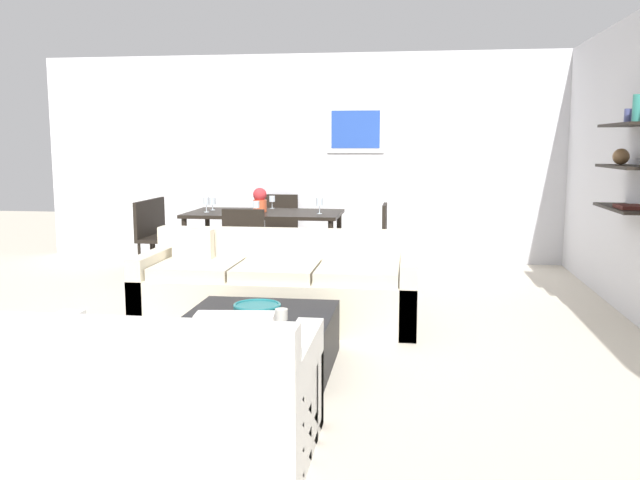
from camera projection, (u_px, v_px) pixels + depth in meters
ground_plane at (278, 333)px, 5.46m from camera, size 18.00×18.00×0.00m
back_wall_unit at (353, 158)px, 8.69m from camera, size 8.40×0.09×2.70m
sofa_beige at (278, 289)px, 5.76m from camera, size 2.38×0.90×0.78m
loveseat_white at (161, 398)px, 3.28m from camera, size 1.51×0.90×0.78m
coffee_table at (259, 341)px, 4.60m from camera, size 1.01×0.97×0.38m
decorative_bowl at (257, 308)px, 4.60m from camera, size 0.33×0.33×0.06m
candle_jar at (281, 314)px, 4.41m from camera, size 0.09×0.09×0.07m
dining_table at (265, 218)px, 7.79m from camera, size 1.79×0.98×0.75m
dining_chair_head at (280, 224)px, 8.70m from camera, size 0.44×0.44×0.88m
dining_chair_left_near at (152, 233)px, 7.78m from camera, size 0.44×0.44×0.88m
dining_chair_left_far at (166, 228)px, 8.21m from camera, size 0.44×0.44×0.88m
dining_chair_foot at (246, 244)px, 6.94m from camera, size 0.44×0.44×0.88m
dining_chair_right_near at (374, 237)px, 7.43m from camera, size 0.44×0.44×0.88m
wine_glass_head at (272, 199)px, 8.19m from camera, size 0.07×0.07×0.16m
wine_glass_left_near at (206, 202)px, 7.74m from camera, size 0.06×0.06×0.17m
wine_glass_left_far at (212, 202)px, 7.98m from camera, size 0.08×0.08×0.15m
wine_glass_foot at (256, 205)px, 7.34m from camera, size 0.07×0.07×0.17m
wine_glass_right_near at (320, 202)px, 7.56m from camera, size 0.08×0.08×0.18m
centerpiece_vase at (260, 200)px, 7.80m from camera, size 0.16×0.16×0.28m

